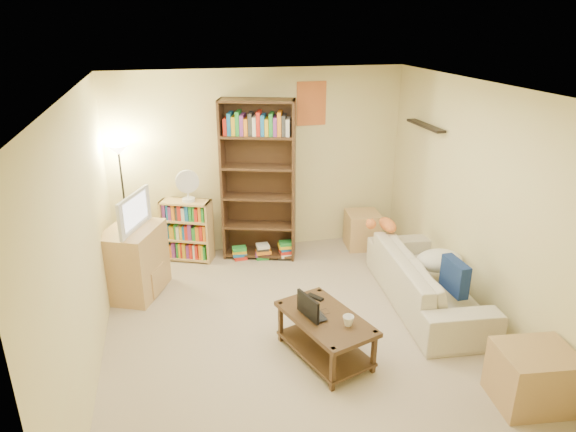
% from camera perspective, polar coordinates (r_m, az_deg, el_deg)
% --- Properties ---
extents(room, '(4.50, 4.54, 2.52)m').
position_cam_1_polar(room, '(4.84, 1.61, 3.41)').
color(room, tan).
rests_on(room, ground).
extents(sofa, '(2.20, 1.17, 0.60)m').
position_cam_1_polar(sofa, '(6.11, 15.15, -6.88)').
color(sofa, '#BAAB9A').
rests_on(sofa, ground).
extents(navy_pillow, '(0.12, 0.40, 0.35)m').
position_cam_1_polar(navy_pillow, '(5.67, 18.05, -6.39)').
color(navy_pillow, navy).
rests_on(navy_pillow, sofa).
extents(cream_blanket, '(0.55, 0.39, 0.24)m').
position_cam_1_polar(cream_blanket, '(6.11, 16.45, -4.76)').
color(cream_blanket, silver).
rests_on(cream_blanket, sofa).
extents(tabby_cat, '(0.47, 0.20, 0.16)m').
position_cam_1_polar(tabby_cat, '(6.52, 10.69, -0.95)').
color(tabby_cat, orange).
rests_on(tabby_cat, sofa).
extents(coffee_table, '(0.84, 1.13, 0.45)m').
position_cam_1_polar(coffee_table, '(5.07, 4.16, -12.54)').
color(coffee_table, '#462E1A').
rests_on(coffee_table, ground).
extents(laptop, '(0.35, 0.28, 0.02)m').
position_cam_1_polar(laptop, '(5.00, 3.61, -10.74)').
color(laptop, black).
rests_on(laptop, coffee_table).
extents(laptop_screen, '(0.12, 0.32, 0.22)m').
position_cam_1_polar(laptop_screen, '(4.87, 2.23, -10.01)').
color(laptop_screen, white).
rests_on(laptop_screen, laptop).
extents(mug, '(0.13, 0.13, 0.10)m').
position_cam_1_polar(mug, '(4.85, 6.72, -11.49)').
color(mug, white).
rests_on(mug, coffee_table).
extents(tv_remote, '(0.15, 0.18, 0.02)m').
position_cam_1_polar(tv_remote, '(5.26, 3.05, -8.99)').
color(tv_remote, black).
rests_on(tv_remote, coffee_table).
extents(tv_stand, '(0.82, 0.93, 0.83)m').
position_cam_1_polar(tv_stand, '(6.34, -16.71, -4.82)').
color(tv_stand, tan).
rests_on(tv_stand, ground).
extents(television, '(0.81, 0.64, 0.43)m').
position_cam_1_polar(television, '(6.10, -17.32, 0.48)').
color(television, black).
rests_on(television, tv_stand).
extents(tall_bookshelf, '(1.02, 0.60, 2.15)m').
position_cam_1_polar(tall_bookshelf, '(6.76, -3.32, 4.30)').
color(tall_bookshelf, '#492D1C').
rests_on(tall_bookshelf, ground).
extents(short_bookshelf, '(0.71, 0.50, 0.85)m').
position_cam_1_polar(short_bookshelf, '(7.03, -11.13, -1.60)').
color(short_bookshelf, tan).
rests_on(short_bookshelf, ground).
extents(desk_fan, '(0.30, 0.17, 0.43)m').
position_cam_1_polar(desk_fan, '(6.76, -11.11, 3.43)').
color(desk_fan, white).
rests_on(desk_fan, short_bookshelf).
extents(floor_lamp, '(0.28, 0.28, 1.64)m').
position_cam_1_polar(floor_lamp, '(6.76, -18.10, 4.79)').
color(floor_lamp, black).
rests_on(floor_lamp, ground).
extents(side_table, '(0.50, 0.50, 0.52)m').
position_cam_1_polar(side_table, '(7.42, 8.26, -1.52)').
color(side_table, tan).
rests_on(side_table, ground).
extents(end_cabinet, '(0.68, 0.59, 0.52)m').
position_cam_1_polar(end_cabinet, '(5.01, 25.57, -15.82)').
color(end_cabinet, tan).
rests_on(end_cabinet, ground).
extents(book_stacks, '(0.82, 0.30, 0.25)m').
position_cam_1_polar(book_stacks, '(7.04, -2.49, -3.94)').
color(book_stacks, red).
rests_on(book_stacks, ground).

